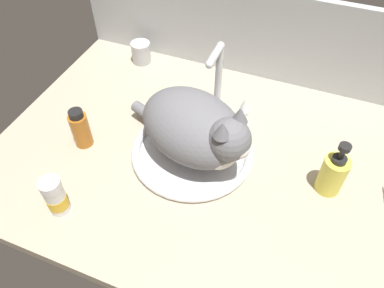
{
  "coord_description": "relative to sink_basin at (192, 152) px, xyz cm",
  "views": [
    {
      "loc": [
        17.65,
        -59.12,
        77.02
      ],
      "look_at": [
        -5.7,
        -0.26,
        7.0
      ],
      "focal_mm": 34.52,
      "sensor_mm": 36.0,
      "label": 1
    }
  ],
  "objects": [
    {
      "name": "countertop",
      "position": [
        5.7,
        0.26,
        -2.46
      ],
      "size": [
        115.62,
        76.93,
        3.0
      ],
      "primitive_type": "cube",
      "color": "#B7A88E",
      "rests_on": "ground"
    },
    {
      "name": "backsplash_wall",
      "position": [
        5.7,
        39.93,
        11.5
      ],
      "size": [
        115.62,
        2.4,
        30.93
      ],
      "primitive_type": "cube",
      "color": "#B2B7BC",
      "rests_on": "ground"
    },
    {
      "name": "sink_basin",
      "position": [
        0.0,
        0.0,
        0.0
      ],
      "size": [
        32.07,
        32.07,
        2.22
      ],
      "color": "white",
      "rests_on": "countertop"
    },
    {
      "name": "faucet",
      "position": [
        0.0,
        18.94,
        7.82
      ],
      "size": [
        19.48,
        11.62,
        22.17
      ],
      "color": "silver",
      "rests_on": "countertop"
    },
    {
      "name": "cat",
      "position": [
        1.6,
        -0.61,
        9.49
      ],
      "size": [
        37.75,
        28.98,
        19.04
      ],
      "color": "slate",
      "rests_on": "sink_basin"
    },
    {
      "name": "amber_bottle",
      "position": [
        -28.58,
        -6.92,
        4.46
      ],
      "size": [
        4.83,
        4.83,
        11.56
      ],
      "color": "#B2661E",
      "rests_on": "countertop"
    },
    {
      "name": "soap_pump_bottle",
      "position": [
        34.54,
        2.08,
        4.61
      ],
      "size": [
        6.01,
        6.01,
        15.46
      ],
      "color": "#E5DB4C",
      "rests_on": "countertop"
    },
    {
      "name": "metal_jar",
      "position": [
        -31.07,
        32.38,
        2.58
      ],
      "size": [
        6.35,
        6.35,
        7.05
      ],
      "color": "#B2B5BA",
      "rests_on": "countertop"
    },
    {
      "name": "pill_bottle",
      "position": [
        -22.23,
        -26.91,
        3.92
      ],
      "size": [
        4.79,
        4.79,
        10.52
      ],
      "color": "white",
      "rests_on": "countertop"
    }
  ]
}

